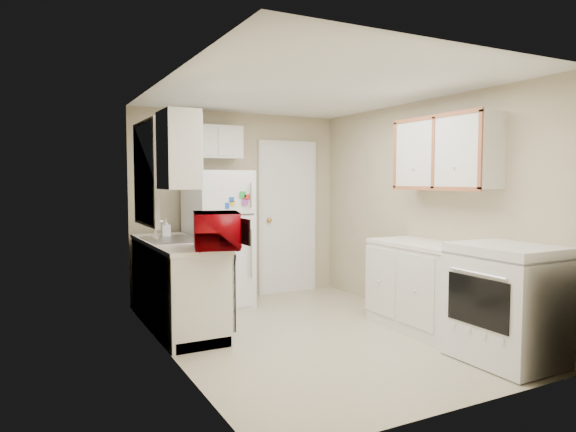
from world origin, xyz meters
name	(u,v)px	position (x,y,z in m)	size (l,w,h in m)	color
floor	(311,334)	(0.00, 0.00, 0.00)	(3.80, 3.80, 0.00)	beige
ceiling	(312,90)	(0.00, 0.00, 2.40)	(3.80, 3.80, 0.00)	white
wall_left	(169,219)	(-1.40, 0.00, 1.20)	(3.80, 3.80, 0.00)	#BCAE8E
wall_right	(421,210)	(1.40, 0.00, 1.20)	(3.80, 3.80, 0.00)	#BCAE8E
wall_back	(239,206)	(0.00, 1.90, 1.20)	(2.80, 2.80, 0.00)	#BCAE8E
wall_front	(458,231)	(0.00, -1.90, 1.20)	(2.80, 2.80, 0.00)	#BCAE8E
left_counter	(177,284)	(-1.10, 0.90, 0.45)	(0.60, 1.80, 0.90)	silver
dishwasher	(223,288)	(-0.81, 0.30, 0.49)	(0.03, 0.58, 0.72)	black
sink	(173,243)	(-1.10, 1.05, 0.86)	(0.54, 0.74, 0.16)	gray
microwave	(217,232)	(-0.92, 0.16, 1.05)	(0.34, 0.60, 0.40)	#850006
soap_bottle	(166,228)	(-1.10, 1.34, 1.00)	(0.09, 0.09, 0.20)	white
window_blinds	(147,173)	(-1.36, 1.05, 1.60)	(0.10, 0.98, 1.08)	silver
upper_cabinet_left	(179,150)	(-1.25, 0.22, 1.80)	(0.30, 0.45, 0.70)	silver
refrigerator	(218,239)	(-0.43, 1.50, 0.82)	(0.68, 0.66, 1.65)	white
cabinet_over_fridge	(213,142)	(-0.40, 1.75, 2.00)	(0.70, 0.30, 0.40)	silver
interior_door	(288,218)	(0.70, 1.86, 1.02)	(0.86, 0.06, 2.08)	white
right_counter	(454,294)	(1.10, -0.80, 0.45)	(0.60, 2.00, 0.90)	silver
stove	(506,303)	(1.07, -1.41, 0.50)	(0.67, 0.82, 1.00)	white
upper_cabinet_right	(446,153)	(1.25, -0.50, 1.80)	(0.30, 1.20, 0.70)	silver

